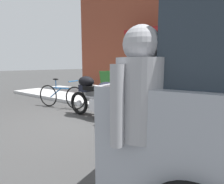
# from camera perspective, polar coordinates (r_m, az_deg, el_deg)

# --- Properties ---
(ground_plane) EXTENTS (80.00, 80.00, 0.00)m
(ground_plane) POSITION_cam_1_polar(r_m,az_deg,el_deg) (4.56, -8.43, -9.09)
(ground_plane) COLOR #393939
(touring_motorcycle) EXTENTS (2.23, 0.67, 1.40)m
(touring_motorcycle) POSITION_cam_1_polar(r_m,az_deg,el_deg) (4.64, -4.49, -1.06)
(touring_motorcycle) COLOR black
(touring_motorcycle) RESTS_ON ground_plane
(parked_bicycle) EXTENTS (1.75, 0.58, 0.95)m
(parked_bicycle) POSITION_cam_1_polar(r_m,az_deg,el_deg) (6.02, -15.73, -1.19)
(parked_bicycle) COLOR black
(parked_bicycle) RESTS_ON ground_plane
(pedestrian_walking) EXTENTS (0.47, 0.54, 1.67)m
(pedestrian_walking) POSITION_cam_1_polar(r_m,az_deg,el_deg) (1.44, 8.70, -5.01)
(pedestrian_walking) COLOR black
(pedestrian_walking) RESTS_ON ground_plane
(sandwich_board_sign) EXTENTS (0.55, 0.43, 1.03)m
(sandwich_board_sign) POSITION_cam_1_polar(r_m,az_deg,el_deg) (6.56, -0.97, 2.15)
(sandwich_board_sign) COLOR #1E511E
(sandwich_board_sign) RESTS_ON sidewalk_curb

